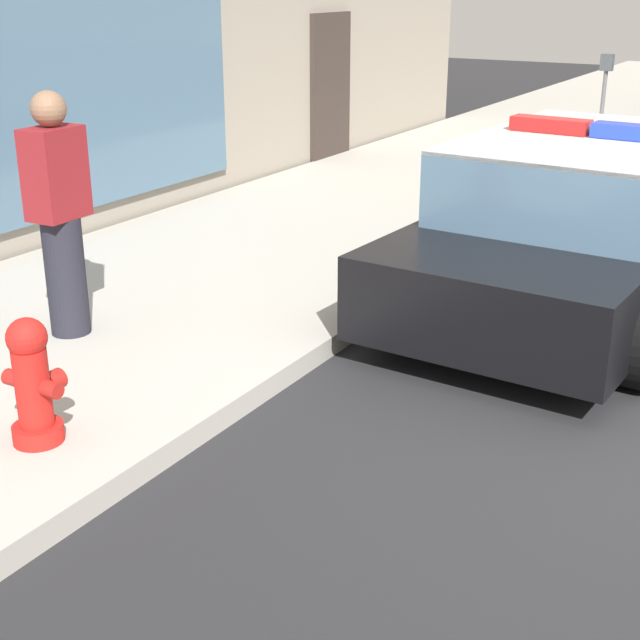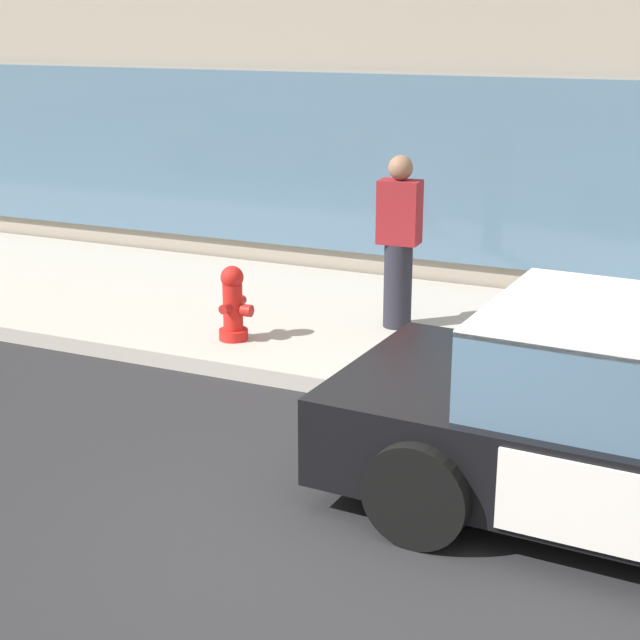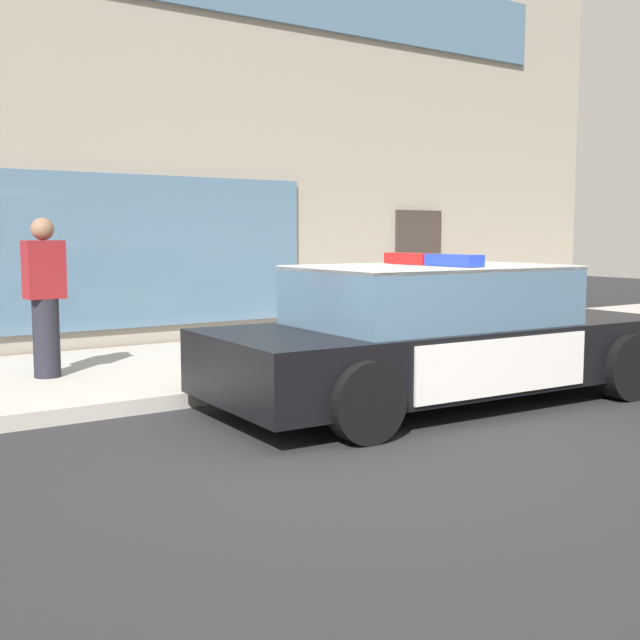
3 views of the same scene
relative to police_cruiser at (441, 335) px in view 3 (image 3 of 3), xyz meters
The scene contains 4 objects.
ground 2.44m from the police_cruiser, 151.50° to the right, with size 48.00×48.00×0.00m, color #262628.
sidewalk 3.62m from the police_cruiser, 125.29° to the left, with size 48.00×3.50×0.15m, color #B2ADA3.
police_cruiser is the anchor object (origin of this frame).
pedestrian_on_sidewalk 4.21m from the police_cruiser, 137.50° to the left, with size 0.41×0.28×1.71m.
Camera 3 is at (-3.43, -4.71, 1.68)m, focal length 44.73 mm.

